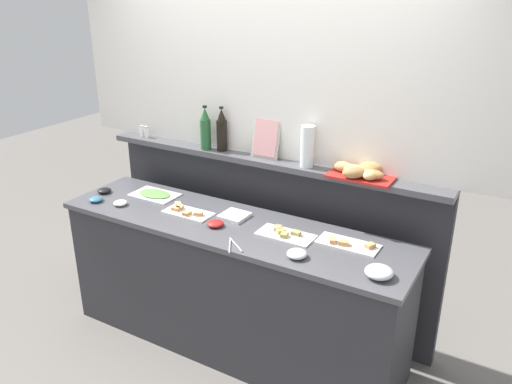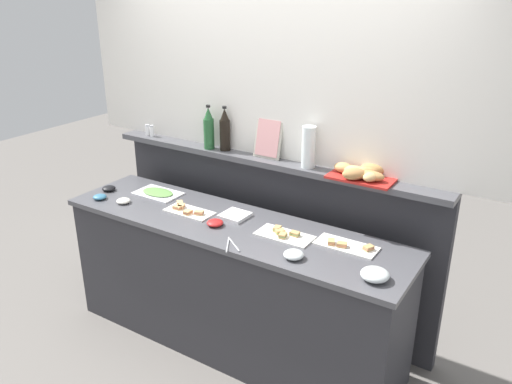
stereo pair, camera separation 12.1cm
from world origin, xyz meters
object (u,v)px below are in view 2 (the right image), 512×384
at_px(condiment_bowl_cream, 215,223).
at_px(serving_tongs, 231,244).
at_px(cold_cuts_platter, 158,193).
at_px(condiment_bowl_teal, 109,188).
at_px(glass_bowl_large, 375,275).
at_px(condiment_bowl_red, 123,201).
at_px(bread_basket, 362,173).
at_px(framed_picture, 268,138).
at_px(condiment_bowl_dark, 100,197).
at_px(wine_bottle_green, 209,129).
at_px(glass_bowl_medium, 294,255).
at_px(sandwich_platter_front, 346,246).
at_px(sandwich_platter_side, 188,211).
at_px(pepper_shaker, 152,131).
at_px(sandwich_platter_rear, 284,235).
at_px(wine_bottle_dark, 225,131).
at_px(napkin_stack, 235,215).
at_px(salt_shaker, 148,130).
at_px(water_carafe, 309,147).

distance_m(condiment_bowl_cream, serving_tongs, 0.29).
bearing_deg(cold_cuts_platter, condiment_bowl_teal, -158.23).
bearing_deg(glass_bowl_large, condiment_bowl_red, 179.43).
xyz_separation_m(bread_basket, framed_picture, (-0.70, 0.06, 0.10)).
relative_size(condiment_bowl_cream, condiment_bowl_dark, 1.12).
bearing_deg(framed_picture, serving_tongs, -76.49).
xyz_separation_m(condiment_bowl_cream, condiment_bowl_dark, (-0.95, -0.09, -0.00)).
bearing_deg(condiment_bowl_red, wine_bottle_green, 55.36).
relative_size(glass_bowl_large, glass_bowl_medium, 1.31).
relative_size(sandwich_platter_front, condiment_bowl_red, 3.79).
bearing_deg(sandwich_platter_side, condiment_bowl_teal, -179.07).
relative_size(sandwich_platter_side, sandwich_platter_front, 0.92).
height_order(condiment_bowl_red, bread_basket, bread_basket).
bearing_deg(glass_bowl_large, pepper_shaker, 164.60).
relative_size(glass_bowl_medium, serving_tongs, 0.70).
bearing_deg(condiment_bowl_red, sandwich_platter_rear, 7.61).
xyz_separation_m(condiment_bowl_cream, wine_bottle_dark, (-0.27, 0.51, 0.45)).
distance_m(sandwich_platter_rear, condiment_bowl_dark, 1.41).
relative_size(sandwich_platter_front, wine_bottle_dark, 1.16).
relative_size(sandwich_platter_side, wine_bottle_dark, 1.06).
distance_m(glass_bowl_medium, condiment_bowl_cream, 0.63).
xyz_separation_m(glass_bowl_large, condiment_bowl_cream, (-1.09, 0.07, -0.01)).
relative_size(sandwich_platter_front, wine_bottle_green, 1.16).
height_order(condiment_bowl_teal, framed_picture, framed_picture).
bearing_deg(napkin_stack, cold_cuts_platter, 177.98).
distance_m(sandwich_platter_side, wine_bottle_green, 0.62).
xyz_separation_m(salt_shaker, pepper_shaker, (0.04, 0.00, 0.00)).
height_order(glass_bowl_medium, condiment_bowl_red, glass_bowl_medium).
distance_m(sandwich_platter_front, pepper_shaker, 1.84).
bearing_deg(bread_basket, framed_picture, 175.51).
bearing_deg(condiment_bowl_teal, glass_bowl_large, -3.50).
bearing_deg(pepper_shaker, glass_bowl_medium, -20.52).
bearing_deg(cold_cuts_platter, glass_bowl_medium, -13.11).
height_order(glass_bowl_medium, condiment_bowl_teal, glass_bowl_medium).
relative_size(glass_bowl_large, water_carafe, 0.56).
bearing_deg(sandwich_platter_front, wine_bottle_green, 166.35).
distance_m(sandwich_platter_rear, glass_bowl_large, 0.67).
relative_size(cold_cuts_platter, glass_bowl_medium, 2.92).
relative_size(cold_cuts_platter, condiment_bowl_teal, 3.43).
bearing_deg(cold_cuts_platter, water_carafe, 15.48).
relative_size(cold_cuts_platter, napkin_stack, 1.99).
xyz_separation_m(glass_bowl_large, serving_tongs, (-0.85, -0.09, -0.02)).
bearing_deg(framed_picture, bread_basket, -4.49).
xyz_separation_m(napkin_stack, bread_basket, (0.74, 0.30, 0.35)).
height_order(serving_tongs, salt_shaker, salt_shaker).
distance_m(sandwich_platter_side, glass_bowl_large, 1.37).
bearing_deg(condiment_bowl_cream, bread_basket, 31.62).
bearing_deg(condiment_bowl_dark, water_carafe, 23.45).
distance_m(condiment_bowl_red, wine_bottle_green, 0.78).
bearing_deg(wine_bottle_dark, sandwich_platter_rear, -29.14).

